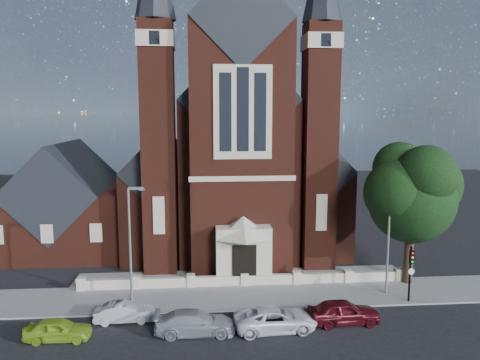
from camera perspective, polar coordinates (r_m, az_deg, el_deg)
The scene contains 15 objects.
ground at distance 44.17m, azimuth -0.50°, elevation -8.88°, with size 120.00×120.00×0.00m, color black.
pavement_strip at distance 34.31m, azimuth 0.85°, elevation -14.02°, with size 60.00×5.00×0.12m, color slate.
forecourt_paving at distance 38.03m, azimuth 0.25°, elevation -11.74°, with size 26.00×3.00×0.14m, color slate.
forecourt_wall at distance 36.16m, azimuth 0.53°, elevation -12.82°, with size 24.00×0.40×0.90m, color beige.
church at distance 50.38m, azimuth -1.19°, elevation 2.75°, with size 20.01×34.90×29.20m.
parish_hall at distance 47.75m, azimuth -20.35°, elevation -3.13°, with size 12.00×12.20×10.24m.
street_tree at distance 36.89m, azimuth 20.56°, elevation -1.71°, with size 6.40×6.60×10.70m.
street_lamp_left at distance 32.56m, azimuth -13.13°, elevation -6.92°, with size 1.16×0.22×8.09m.
street_lamp_right at distance 34.83m, azimuth 17.81°, elevation -6.11°, with size 1.16×0.22×8.09m.
traffic_signal at distance 34.36m, azimuth 20.10°, elevation -9.92°, with size 0.28×0.42×4.00m.
car_lime_van at distance 30.06m, azimuth -21.30°, elevation -16.61°, with size 1.51×3.75×1.28m, color #8DB925.
car_silver_a at distance 31.21m, azimuth -13.90°, elevation -15.39°, with size 1.29×3.70×1.22m, color #B0B2B8.
car_silver_b at distance 28.96m, azimuth -5.49°, elevation -16.92°, with size 1.95×4.80×1.39m, color #989B9F.
car_white_suv at distance 29.36m, azimuth 4.35°, elevation -16.55°, with size 2.30×5.00×1.39m, color white.
car_dark_red at distance 30.74m, azimuth 12.51°, elevation -15.42°, with size 1.79×4.44×1.51m, color #4C0D13.
Camera 1 is at (-3.15, -27.11, 12.98)m, focal length 35.00 mm.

